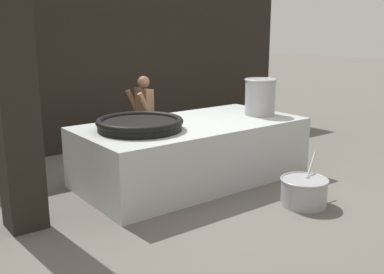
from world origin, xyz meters
name	(u,v)px	position (x,y,z in m)	size (l,w,h in m)	color
ground_plane	(192,179)	(0.00, 0.00, 0.00)	(60.00, 60.00, 0.00)	#666059
back_wall	(107,67)	(0.00, 2.83, 1.61)	(9.19, 0.24, 3.23)	black
support_pillar	(15,96)	(-2.69, -0.17, 1.61)	(0.44, 0.44, 3.23)	black
hearth_platform	(192,151)	(0.00, 0.00, 0.47)	(3.54, 1.80, 0.94)	#B2B7B7
giant_wok_near	(140,124)	(-0.93, 0.03, 1.03)	(1.26, 1.26, 0.18)	black
stock_pot	(260,96)	(1.30, -0.19, 1.26)	(0.54, 0.54, 0.62)	#9E9EA3
cook	(144,115)	(-0.01, 1.43, 0.84)	(0.37, 0.57, 1.55)	brown
prep_bowl_vegetables	(304,190)	(0.57, -1.79, 0.21)	(0.81, 0.66, 0.63)	#9E9EA3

